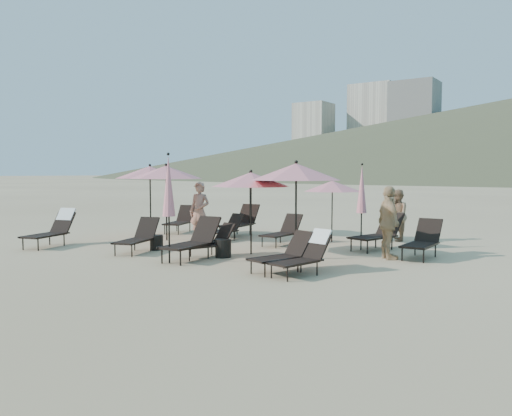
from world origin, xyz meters
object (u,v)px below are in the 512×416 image
Objects in this scene: umbrella_open_1 at (251,180)px; umbrella_closed_0 at (169,187)px; lounger_0 at (53,229)px; lounger_4 at (305,254)px; lounger_10 at (378,233)px; side_table_1 at (223,248)px; lounger_3 at (193,240)px; umbrella_open_0 at (166,172)px; side_table_0 at (157,243)px; beachgoer_b at (397,215)px; lounger_9 at (283,231)px; beachgoer_a at (200,212)px; lounger_7 at (224,229)px; lounger_6 at (180,220)px; umbrella_open_4 at (332,186)px; lounger_5 at (283,253)px; umbrella_closed_1 at (362,190)px; beachgoer_c at (389,223)px; lounger_2 at (209,242)px; lounger_8 at (240,221)px; umbrella_open_3 at (250,179)px; lounger_1 at (138,237)px; umbrella_open_5 at (150,172)px; umbrella_open_2 at (296,172)px.

umbrella_open_1 is 0.85× the size of umbrella_closed_0.
lounger_0 reaches higher than lounger_4.
umbrella_closed_0 is at bearing -108.31° from lounger_10.
umbrella_closed_0 is 2.23m from side_table_1.
umbrella_open_0 reaches higher than lounger_3.
side_table_0 is 7.64m from beachgoer_b.
side_table_1 is (-0.09, -2.83, -0.19)m from lounger_9.
beachgoer_a is at bearing -147.72° from lounger_10.
lounger_6 is at bearing 171.31° from lounger_7.
lounger_10 is at bearing 16.47° from lounger_9.
lounger_5 is at bearing -76.29° from umbrella_open_4.
beachgoer_b is at bearing 40.02° from umbrella_open_4.
umbrella_closed_1 reaches higher than lounger_0.
beachgoer_a is (-2.51, 1.98, 0.72)m from side_table_1.
lounger_0 is 3.38m from side_table_0.
lounger_5 is at bearing -18.06° from side_table_1.
lounger_3 is at bearing -126.73° from umbrella_closed_1.
umbrella_open_0 is at bearing 52.19° from beachgoer_c.
lounger_5 is at bearing -38.59° from umbrella_open_1.
lounger_7 is (3.51, 3.84, -0.13)m from lounger_0.
lounger_2 is (5.15, 1.11, -0.13)m from lounger_0.
beachgoer_c is (6.16, 0.17, -0.02)m from beachgoer_a.
umbrella_open_1 is 2.41m from umbrella_closed_0.
umbrella_open_3 is (0.16, 0.38, 1.50)m from lounger_8.
umbrella_open_3 is (0.31, 4.96, 1.56)m from lounger_1.
beachgoer_c is (1.38, 2.88, 0.53)m from lounger_5.
umbrella_open_5 is 2.49m from beachgoer_a.
lounger_3 is 1.03× the size of lounger_6.
side_table_0 is at bearing -174.62° from lounger_4.
umbrella_open_2 is at bearing -8.67° from umbrella_open_0.
lounger_2 is 0.64× the size of umbrella_open_0.
side_table_0 is at bearing -127.77° from lounger_9.
lounger_1 is 0.63m from side_table_0.
beachgoer_b is (0.42, 6.36, 0.43)m from lounger_5.
lounger_0 is at bearing -163.52° from lounger_4.
umbrella_open_2 is at bearing 127.18° from lounger_5.
lounger_5 is at bearing -27.70° from lounger_7.
umbrella_open_0 is 3.08m from umbrella_open_3.
beachgoer_a is at bearing 157.86° from umbrella_open_1.
lounger_6 is at bearing -172.59° from umbrella_open_4.
beachgoer_a is (-4.98, -1.24, -0.77)m from umbrella_closed_1.
beachgoer_b reaches higher than side_table_0.
beachgoer_c reaches higher than lounger_7.
umbrella_closed_1 is 1.48× the size of beachgoer_b.
lounger_0 is 6.09m from lounger_8.
lounger_3 is 0.86m from side_table_1.
beachgoer_b is at bearing 24.83° from lounger_0.
lounger_9 is 3.11m from umbrella_open_3.
lounger_5 is 0.64× the size of umbrella_open_2.
umbrella_open_3 is at bearing 179.28° from umbrella_open_4.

